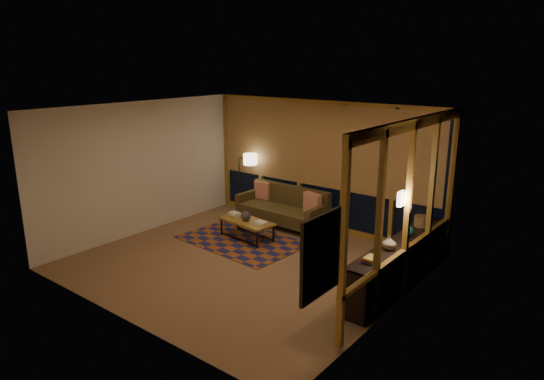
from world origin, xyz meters
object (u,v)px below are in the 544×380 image
Objects in this scene: coffee_table at (247,229)px; bookshelf at (399,263)px; floor_lamp at (239,183)px; sofa at (282,207)px.

coffee_table is 0.39× the size of bookshelf.
floor_lamp reaches higher than bookshelf.
sofa reaches higher than bookshelf.
coffee_table is 3.26m from bookshelf.
floor_lamp reaches higher than sofa.
bookshelf is at bearing -18.48° from sofa.
sofa is 1.10m from coffee_table.
coffee_table is at bearing -45.56° from floor_lamp.
sofa is 1.38m from floor_lamp.
sofa is at bearing 92.86° from coffee_table.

